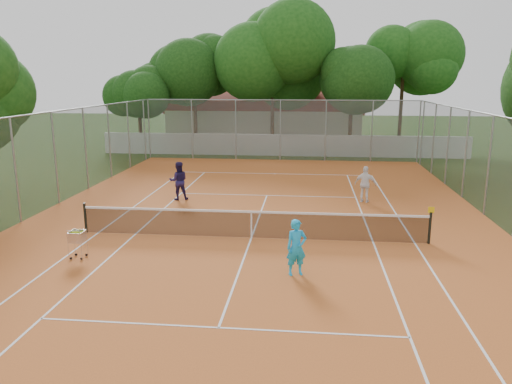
# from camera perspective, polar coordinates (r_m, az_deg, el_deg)

# --- Properties ---
(ground) EXTENTS (120.00, 120.00, 0.00)m
(ground) POSITION_cam_1_polar(r_m,az_deg,el_deg) (17.26, -0.52, -5.32)
(ground) COLOR #19330D
(ground) RESTS_ON ground
(court_pad) EXTENTS (18.00, 34.00, 0.02)m
(court_pad) POSITION_cam_1_polar(r_m,az_deg,el_deg) (17.26, -0.52, -5.28)
(court_pad) COLOR #BC5D24
(court_pad) RESTS_ON ground
(court_lines) EXTENTS (10.98, 23.78, 0.01)m
(court_lines) POSITION_cam_1_polar(r_m,az_deg,el_deg) (17.26, -0.52, -5.24)
(court_lines) COLOR white
(court_lines) RESTS_ON court_pad
(tennis_net) EXTENTS (11.88, 0.10, 0.98)m
(tennis_net) POSITION_cam_1_polar(r_m,az_deg,el_deg) (17.11, -0.53, -3.69)
(tennis_net) COLOR black
(tennis_net) RESTS_ON court_pad
(perimeter_fence) EXTENTS (18.00, 34.00, 4.00)m
(perimeter_fence) POSITION_cam_1_polar(r_m,az_deg,el_deg) (16.75, -0.54, 1.20)
(perimeter_fence) COLOR slate
(perimeter_fence) RESTS_ON ground
(boundary_wall) EXTENTS (26.00, 0.30, 1.50)m
(boundary_wall) POSITION_cam_1_polar(r_m,az_deg,el_deg) (35.65, 2.95, 5.37)
(boundary_wall) COLOR silver
(boundary_wall) RESTS_ON ground
(clubhouse) EXTENTS (16.40, 9.00, 4.40)m
(clubhouse) POSITION_cam_1_polar(r_m,az_deg,el_deg) (45.57, 1.13, 8.85)
(clubhouse) COLOR beige
(clubhouse) RESTS_ON ground
(tropical_trees) EXTENTS (29.00, 19.00, 10.00)m
(tropical_trees) POSITION_cam_1_polar(r_m,az_deg,el_deg) (38.34, 3.28, 12.26)
(tropical_trees) COLOR #0F330C
(tropical_trees) RESTS_ON ground
(player_near) EXTENTS (0.67, 0.55, 1.59)m
(player_near) POSITION_cam_1_polar(r_m,az_deg,el_deg) (13.93, 4.64, -6.34)
(player_near) COLOR #1BABED
(player_near) RESTS_ON court_pad
(player_far_left) EXTENTS (0.99, 0.86, 1.73)m
(player_far_left) POSITION_cam_1_polar(r_m,az_deg,el_deg) (22.70, -8.84, 1.27)
(player_far_left) COLOR #1F1747
(player_far_left) RESTS_ON court_pad
(player_far_right) EXTENTS (1.02, 0.65, 1.62)m
(player_far_right) POSITION_cam_1_polar(r_m,az_deg,el_deg) (22.48, 12.39, 0.86)
(player_far_right) COLOR white
(player_far_right) RESTS_ON court_pad
(ball_hopper) EXTENTS (0.57, 0.57, 0.94)m
(ball_hopper) POSITION_cam_1_polar(r_m,az_deg,el_deg) (16.15, -19.71, -5.57)
(ball_hopper) COLOR silver
(ball_hopper) RESTS_ON court_pad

